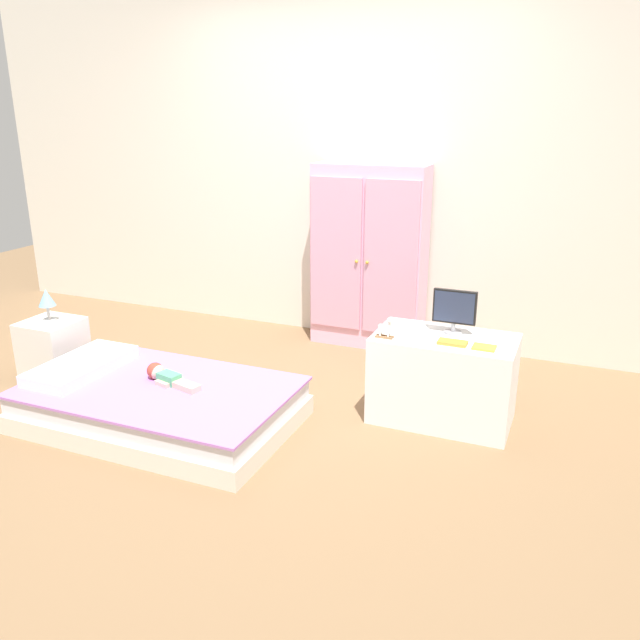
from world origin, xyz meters
name	(u,v)px	position (x,y,z in m)	size (l,w,h in m)	color
ground_plane	(251,415)	(0.00, 0.00, -0.01)	(10.00, 10.00, 0.02)	brown
back_wall	(347,160)	(0.00, 1.57, 1.35)	(6.40, 0.05, 2.70)	silver
bed	(161,405)	(-0.41, -0.30, 0.11)	(1.50, 0.92, 0.23)	silver
pillow	(82,366)	(-0.96, -0.30, 0.27)	(0.32, 0.66, 0.07)	silver
doll	(164,375)	(-0.42, -0.24, 0.27)	(0.39, 0.17, 0.10)	#4CA375
nightstand	(54,350)	(-1.43, -0.05, 0.20)	(0.34, 0.34, 0.41)	silver
table_lamp	(47,299)	(-1.43, -0.05, 0.55)	(0.11, 0.11, 0.21)	#B7B2AD
wardrobe	(369,257)	(0.25, 1.39, 0.67)	(0.83, 0.31, 1.34)	#EFADCC
tv_stand	(443,379)	(1.05, 0.36, 0.25)	(0.78, 0.45, 0.51)	white
tv_monitor	(454,309)	(1.07, 0.44, 0.65)	(0.24, 0.10, 0.25)	#99999E
rocking_horse_toy	(386,328)	(0.75, 0.22, 0.56)	(0.10, 0.04, 0.12)	#8E6642
book_orange	(453,343)	(1.11, 0.26, 0.51)	(0.16, 0.08, 0.02)	orange
book_yellow	(484,347)	(1.28, 0.26, 0.51)	(0.12, 0.10, 0.01)	gold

